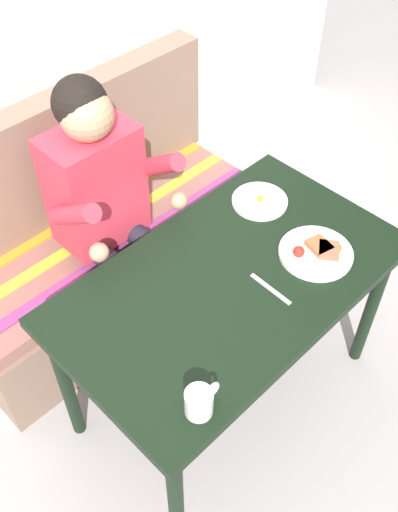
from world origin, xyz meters
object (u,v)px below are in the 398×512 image
table (230,293)px  coffee_mug (200,402)px  fork (271,289)px  plate_breakfast (317,252)px  person (107,198)px  couch (102,244)px  plate_eggs (260,201)px

table → coffee_mug: coffee_mug is taller
fork → plate_breakfast: bearing=-0.7°
person → fork: (0.10, -0.72, -0.01)m
couch → person: size_ratio=1.19×
person → plate_eggs: person is taller
plate_breakfast → plate_eggs: bearing=78.8°
table → fork: bearing=-66.9°
couch → plate_eggs: bearing=-59.2°
table → person: (-0.05, 0.59, 0.09)m
table → couch: (0.00, 0.76, -0.32)m
table → coffee_mug: bearing=-146.9°
couch → coffee_mug: 1.20m
person → fork: bearing=-81.7°
couch → coffee_mug: couch is taller
couch → person: (-0.05, -0.17, 0.41)m
plate_breakfast → coffee_mug: (-0.70, -0.13, 0.03)m
table → plate_breakfast: bearing=-25.7°
person → fork: size_ratio=7.13×
plate_breakfast → fork: size_ratio=1.51×
couch → plate_eggs: couch is taller
plate_eggs → coffee_mug: (-0.76, -0.45, 0.04)m
table → fork: fork is taller
person → plate_eggs: size_ratio=5.76×
coffee_mug → person: bearing=67.0°
couch → person: 0.45m
person → table: bearing=-85.1°
table → person: person is taller
plate_eggs → fork: plate_eggs is taller
plate_breakfast → fork: (-0.23, 0.01, -0.01)m
plate_eggs → fork: size_ratio=1.24×
plate_breakfast → coffee_mug: size_ratio=2.18×
plate_eggs → fork: bearing=-134.0°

